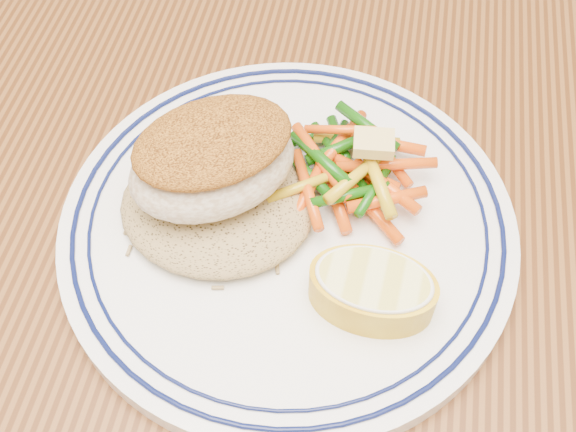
# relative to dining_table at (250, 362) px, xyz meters

# --- Properties ---
(dining_table) EXTENTS (1.50, 0.90, 0.75)m
(dining_table) POSITION_rel_dining_table_xyz_m (0.00, 0.00, 0.00)
(dining_table) COLOR #49260E
(dining_table) RESTS_ON ground
(plate) EXTENTS (0.28, 0.28, 0.02)m
(plate) POSITION_rel_dining_table_xyz_m (0.02, 0.05, 0.11)
(plate) COLOR white
(plate) RESTS_ON dining_table
(rice_pilaf) EXTENTS (0.12, 0.10, 0.02)m
(rice_pilaf) POSITION_rel_dining_table_xyz_m (-0.02, 0.04, 0.12)
(rice_pilaf) COLOR #967C4B
(rice_pilaf) RESTS_ON plate
(fish_fillet) EXTENTS (0.12, 0.12, 0.05)m
(fish_fillet) POSITION_rel_dining_table_xyz_m (-0.03, 0.05, 0.15)
(fish_fillet) COLOR beige
(fish_fillet) RESTS_ON rice_pilaf
(vegetable_pile) EXTENTS (0.10, 0.11, 0.03)m
(vegetable_pile) POSITION_rel_dining_table_xyz_m (0.05, 0.08, 0.13)
(vegetable_pile) COLOR #E44D0B
(vegetable_pile) RESTS_ON plate
(butter_pat) EXTENTS (0.03, 0.02, 0.01)m
(butter_pat) POSITION_rel_dining_table_xyz_m (0.06, 0.09, 0.14)
(butter_pat) COLOR #E7CC71
(butter_pat) RESTS_ON vegetable_pile
(lemon_wedge) EXTENTS (0.07, 0.07, 0.03)m
(lemon_wedge) POSITION_rel_dining_table_xyz_m (0.07, -0.00, 0.13)
(lemon_wedge) COLOR gold
(lemon_wedge) RESTS_ON plate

